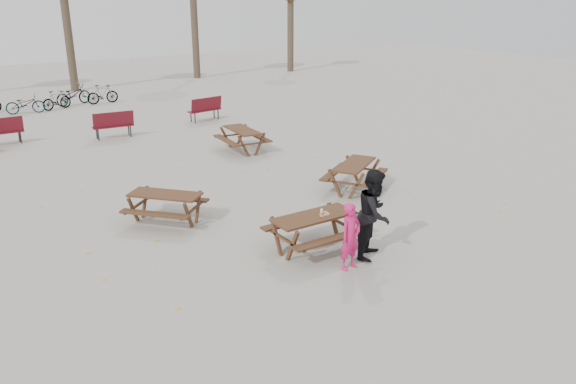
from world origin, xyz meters
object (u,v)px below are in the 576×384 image
food_tray (325,214)px  soda_bottle (322,213)px  adult (374,214)px  picnic_table_far (243,140)px  main_picnic_table (314,224)px  child (350,237)px  picnic_table_east (354,177)px  picnic_table_north (166,208)px

food_tray → soda_bottle: (-0.10, -0.03, 0.05)m
food_tray → adult: (0.65, -0.82, 0.14)m
soda_bottle → picnic_table_far: (2.52, 7.97, -0.46)m
main_picnic_table → soda_bottle: (0.10, -0.12, 0.26)m
child → picnic_table_east: bearing=39.8°
child → picnic_table_north: child is taller
food_tray → adult: bearing=-51.5°
main_picnic_table → soda_bottle: 0.31m
child → picnic_table_north: size_ratio=0.81×
adult → child: bearing=161.1°
main_picnic_table → child: size_ratio=1.32×
main_picnic_table → adult: bearing=-47.2°
child → adult: 0.83m
main_picnic_table → food_tray: food_tray is taller
adult → picnic_table_far: adult is taller
food_tray → soda_bottle: soda_bottle is taller
soda_bottle → picnic_table_far: bearing=72.5°
main_picnic_table → picnic_table_far: main_picnic_table is taller
adult → soda_bottle: bearing=100.8°
child → adult: adult is taller
child → picnic_table_far: size_ratio=0.76×
adult → picnic_table_north: adult is taller
food_tray → picnic_table_far: (2.42, 7.94, -0.41)m
adult → picnic_table_north: bearing=92.8°
main_picnic_table → picnic_table_far: bearing=71.6°
main_picnic_table → picnic_table_north: bearing=123.0°
picnic_table_east → main_picnic_table: bearing=-174.1°
child → picnic_table_north: 4.77m
food_tray → adult: size_ratio=0.10×
soda_bottle → picnic_table_far: 8.37m
food_tray → picnic_table_east: 4.01m
soda_bottle → picnic_table_east: (3.10, 2.65, -0.47)m
adult → picnic_table_far: bearing=46.0°
main_picnic_table → picnic_table_north: main_picnic_table is taller
main_picnic_table → soda_bottle: size_ratio=10.59×
main_picnic_table → picnic_table_north: 3.77m
picnic_table_east → adult: bearing=-156.7°
child → soda_bottle: bearing=79.2°
soda_bottle → picnic_table_east: 4.11m
food_tray → picnic_table_north: bearing=124.6°
adult → picnic_table_east: adult is taller
adult → food_tray: bearing=95.9°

